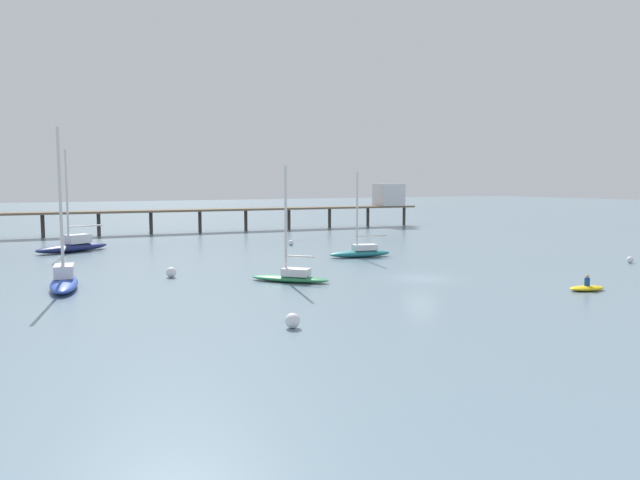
% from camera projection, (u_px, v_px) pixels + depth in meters
% --- Properties ---
extents(ground_plane, '(400.00, 400.00, 0.00)m').
position_uv_depth(ground_plane, '(421.00, 279.00, 46.53)').
color(ground_plane, slate).
extents(pier, '(65.68, 7.32, 7.11)m').
position_uv_depth(pier, '(300.00, 203.00, 95.06)').
color(pier, brown).
rests_on(pier, ground_plane).
extents(sailboat_blue, '(2.63, 7.42, 11.20)m').
position_uv_depth(sailboat_blue, '(64.00, 278.00, 41.99)').
color(sailboat_blue, '#2D4CB7').
rests_on(sailboat_blue, ground_plane).
extents(sailboat_navy, '(8.35, 5.83, 10.83)m').
position_uv_depth(sailboat_navy, '(73.00, 245.00, 64.16)').
color(sailboat_navy, navy).
rests_on(sailboat_navy, ground_plane).
extents(sailboat_teal, '(6.60, 2.70, 8.48)m').
position_uv_depth(sailboat_teal, '(361.00, 251.00, 59.65)').
color(sailboat_teal, '#1E727A').
rests_on(sailboat_teal, ground_plane).
extents(sailboat_green, '(5.51, 5.56, 8.70)m').
position_uv_depth(sailboat_green, '(291.00, 274.00, 44.94)').
color(sailboat_green, '#287F4C').
rests_on(sailboat_green, ground_plane).
extents(dinghy_yellow, '(2.81, 1.71, 1.14)m').
position_uv_depth(dinghy_yellow, '(587.00, 288.00, 41.33)').
color(dinghy_yellow, yellow).
rests_on(dinghy_yellow, ground_plane).
extents(mooring_buoy_mid, '(0.64, 0.64, 0.64)m').
position_uv_depth(mooring_buoy_mid, '(291.00, 243.00, 70.57)').
color(mooring_buoy_mid, silver).
rests_on(mooring_buoy_mid, ground_plane).
extents(mooring_buoy_near, '(0.61, 0.61, 0.61)m').
position_uv_depth(mooring_buoy_near, '(630.00, 260.00, 55.30)').
color(mooring_buoy_near, silver).
rests_on(mooring_buoy_near, ground_plane).
extents(mooring_buoy_inner, '(0.79, 0.79, 0.79)m').
position_uv_depth(mooring_buoy_inner, '(292.00, 321.00, 30.73)').
color(mooring_buoy_inner, silver).
rests_on(mooring_buoy_inner, ground_plane).
extents(mooring_buoy_far, '(0.82, 0.82, 0.82)m').
position_uv_depth(mooring_buoy_far, '(171.00, 272.00, 47.02)').
color(mooring_buoy_far, silver).
rests_on(mooring_buoy_far, ground_plane).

